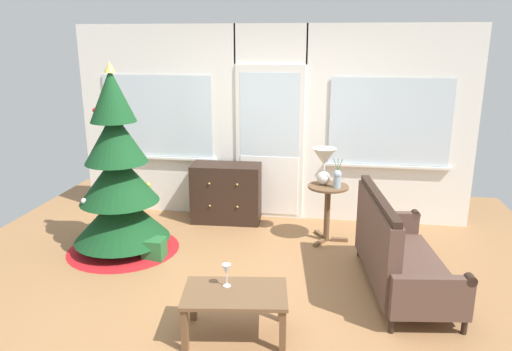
% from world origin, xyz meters
% --- Properties ---
extents(ground_plane, '(6.76, 6.76, 0.00)m').
position_xyz_m(ground_plane, '(0.00, 0.00, 0.00)').
color(ground_plane, '#996B42').
extents(back_wall_with_door, '(5.20, 0.14, 2.55)m').
position_xyz_m(back_wall_with_door, '(0.00, 2.08, 1.28)').
color(back_wall_with_door, white).
rests_on(back_wall_with_door, ground).
extents(christmas_tree, '(1.28, 1.28, 2.14)m').
position_xyz_m(christmas_tree, '(-1.53, 0.70, 0.76)').
color(christmas_tree, '#4C331E').
rests_on(christmas_tree, ground).
extents(dresser_cabinet, '(0.92, 0.47, 0.78)m').
position_xyz_m(dresser_cabinet, '(-0.54, 1.79, 0.39)').
color(dresser_cabinet, black).
rests_on(dresser_cabinet, ground).
extents(settee_sofa, '(0.90, 1.68, 0.96)m').
position_xyz_m(settee_sofa, '(1.45, 0.22, 0.38)').
color(settee_sofa, black).
rests_on(settee_sofa, ground).
extents(side_table, '(0.50, 0.48, 0.69)m').
position_xyz_m(side_table, '(0.79, 1.32, 0.49)').
color(side_table, brown).
rests_on(side_table, ground).
extents(table_lamp, '(0.28, 0.28, 0.44)m').
position_xyz_m(table_lamp, '(0.73, 1.36, 0.98)').
color(table_lamp, silver).
rests_on(table_lamp, side_table).
extents(flower_vase, '(0.11, 0.10, 0.35)m').
position_xyz_m(flower_vase, '(0.89, 1.26, 0.81)').
color(flower_vase, '#99ADBC').
rests_on(flower_vase, side_table).
extents(coffee_table, '(0.90, 0.63, 0.39)m').
position_xyz_m(coffee_table, '(0.08, -0.77, 0.34)').
color(coffee_table, brown).
rests_on(coffee_table, ground).
extents(wine_glass, '(0.08, 0.08, 0.20)m').
position_xyz_m(wine_glass, '(-0.00, -0.69, 0.54)').
color(wine_glass, silver).
rests_on(wine_glass, coffee_table).
extents(gift_box, '(0.23, 0.21, 0.23)m').
position_xyz_m(gift_box, '(-1.09, 0.52, 0.12)').
color(gift_box, '#266633').
rests_on(gift_box, ground).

